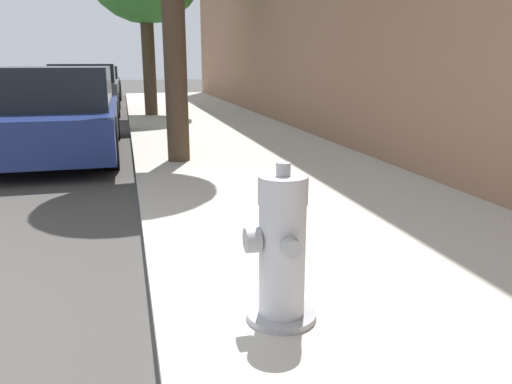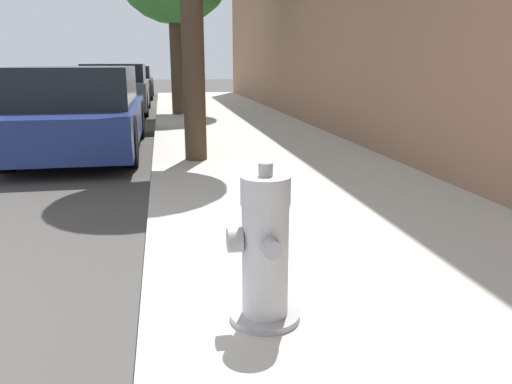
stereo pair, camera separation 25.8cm
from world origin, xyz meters
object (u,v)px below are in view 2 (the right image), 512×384
at_px(parked_car_far, 129,82).
at_px(parked_car_near, 81,111).
at_px(parked_car_mid, 117,89).
at_px(fire_hydrant, 265,252).

bearing_deg(parked_car_far, parked_car_near, -90.03).
relative_size(parked_car_mid, parked_car_far, 1.00).
xyz_separation_m(fire_hydrant, parked_car_far, (-1.75, 18.57, 0.13)).
bearing_deg(fire_hydrant, parked_car_near, 106.23).
bearing_deg(parked_car_near, parked_car_far, 89.97).
bearing_deg(parked_car_far, parked_car_mid, -89.95).
relative_size(fire_hydrant, parked_car_near, 0.18).
height_order(fire_hydrant, parked_car_near, parked_car_near).
bearing_deg(parked_car_mid, parked_car_near, -90.11).
height_order(parked_car_near, parked_car_mid, parked_car_mid).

